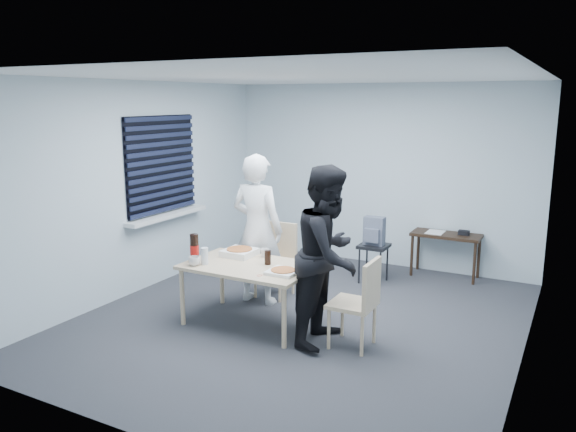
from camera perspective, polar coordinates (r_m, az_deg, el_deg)
The scene contains 19 objects.
room at distance 7.43m, azimuth -12.53°, elevation 4.28°, with size 5.00×5.00×5.00m.
dining_table at distance 5.99m, azimuth -3.94°, elevation -5.50°, with size 1.35×0.86×0.66m.
chair_far at distance 6.91m, azimuth -1.06°, elevation -3.86°, with size 0.42×0.42×0.89m.
chair_right at distance 5.47m, azimuth 7.42°, elevation -8.22°, with size 0.42×0.42×0.89m.
person_white at distance 6.57m, azimuth -3.14°, elevation -1.36°, with size 0.65×0.42×1.77m, color white.
person_black at distance 5.50m, azimuth 4.16°, elevation -3.99°, with size 0.86×0.47×1.77m, color black.
side_table at distance 7.86m, azimuth 15.76°, elevation -2.30°, with size 0.91×0.40×0.60m.
stool at distance 7.47m, azimuth 8.69°, elevation -3.71°, with size 0.37×0.37×0.51m.
backpack at distance 7.38m, azimuth 8.73°, elevation -1.55°, with size 0.27×0.19×0.37m.
pizza_box_a at distance 6.31m, azimuth -4.95°, elevation -3.68°, with size 0.34×0.34×0.08m.
pizza_box_b at distance 5.66m, azimuth -0.50°, elevation -5.65°, with size 0.29×0.29×0.04m.
mug_a at distance 5.99m, azimuth -9.49°, elevation -4.54°, with size 0.12×0.12×0.10m, color silver.
mug_b at distance 6.23m, azimuth -2.39°, elevation -3.77°, with size 0.10×0.10×0.09m, color silver.
cola_glass at distance 5.95m, azimuth -2.08°, elevation -4.22°, with size 0.07×0.07×0.15m, color black.
soda_bottle at distance 6.11m, azimuth -9.48°, elevation -3.28°, with size 0.10×0.10×0.30m.
plastic_cups at distance 6.01m, azimuth -8.47°, elevation -4.04°, with size 0.08×0.08×0.18m, color silver.
rubber_band at distance 5.60m, azimuth -2.91°, elevation -6.05°, with size 0.05×0.05×0.00m, color red.
papers at distance 7.87m, azimuth 14.73°, elevation -1.59°, with size 0.22×0.30×0.01m, color white.
black_box at distance 7.83m, azimuth 17.43°, elevation -1.63°, with size 0.14×0.10×0.06m, color black.
Camera 1 is at (2.60, -5.20, 2.38)m, focal length 35.00 mm.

